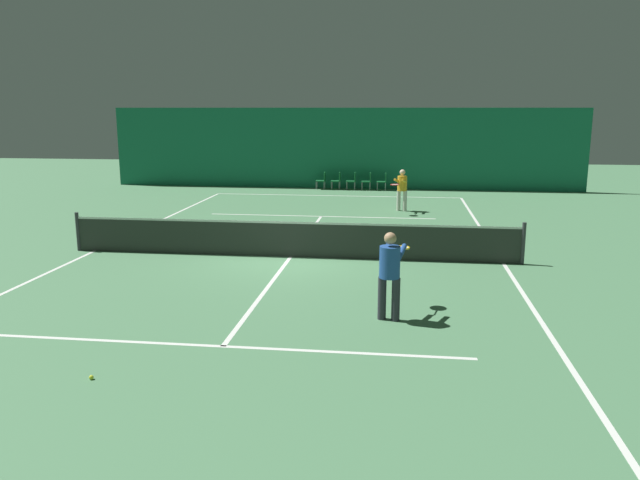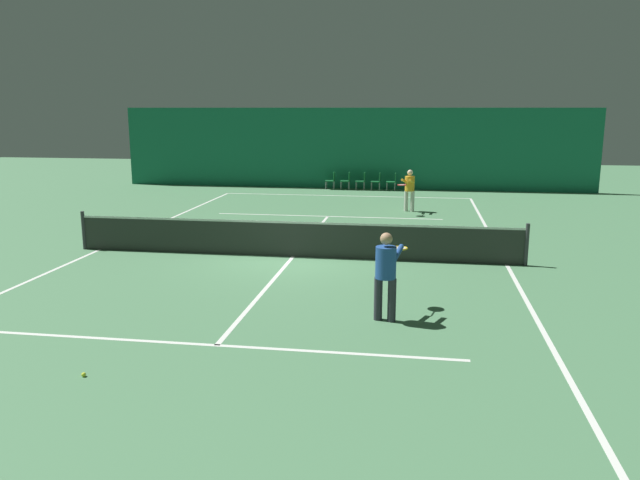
# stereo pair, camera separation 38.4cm
# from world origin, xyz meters

# --- Properties ---
(ground_plane) EXTENTS (60.00, 60.00, 0.00)m
(ground_plane) POSITION_xyz_m (0.00, 0.00, 0.00)
(ground_plane) COLOR #4C7F56
(backdrop_curtain) EXTENTS (23.00, 0.12, 3.89)m
(backdrop_curtain) POSITION_xyz_m (0.00, 14.66, 1.95)
(backdrop_curtain) COLOR #196B4C
(backdrop_curtain) RESTS_ON ground
(court_line_baseline_far) EXTENTS (11.00, 0.10, 0.00)m
(court_line_baseline_far) POSITION_xyz_m (0.00, 11.90, 0.00)
(court_line_baseline_far) COLOR white
(court_line_baseline_far) RESTS_ON ground
(court_line_service_far) EXTENTS (8.25, 0.10, 0.00)m
(court_line_service_far) POSITION_xyz_m (0.00, 6.40, 0.00)
(court_line_service_far) COLOR white
(court_line_service_far) RESTS_ON ground
(court_line_service_near) EXTENTS (8.25, 0.10, 0.00)m
(court_line_service_near) POSITION_xyz_m (0.00, -6.40, 0.00)
(court_line_service_near) COLOR white
(court_line_service_near) RESTS_ON ground
(court_line_sideline_left) EXTENTS (0.10, 23.80, 0.00)m
(court_line_sideline_left) POSITION_xyz_m (-5.50, 0.00, 0.00)
(court_line_sideline_left) COLOR white
(court_line_sideline_left) RESTS_ON ground
(court_line_sideline_right) EXTENTS (0.10, 23.80, 0.00)m
(court_line_sideline_right) POSITION_xyz_m (5.50, 0.00, 0.00)
(court_line_sideline_right) COLOR white
(court_line_sideline_right) RESTS_ON ground
(court_line_centre) EXTENTS (0.10, 12.80, 0.00)m
(court_line_centre) POSITION_xyz_m (0.00, 0.00, 0.00)
(court_line_centre) COLOR white
(court_line_centre) RESTS_ON ground
(tennis_net) EXTENTS (12.00, 0.10, 1.07)m
(tennis_net) POSITION_xyz_m (0.00, 0.00, 0.51)
(tennis_net) COLOR #2D332D
(tennis_net) RESTS_ON ground
(player_near) EXTENTS (0.64, 1.39, 1.67)m
(player_near) POSITION_xyz_m (2.70, -4.66, 0.97)
(player_near) COLOR #2D2D38
(player_near) RESTS_ON ground
(player_far) EXTENTS (0.70, 1.36, 1.59)m
(player_far) POSITION_xyz_m (2.89, 7.99, 0.93)
(player_far) COLOR beige
(player_far) RESTS_ON ground
(courtside_chair_0) EXTENTS (0.44, 0.44, 0.84)m
(courtside_chair_0) POSITION_xyz_m (-0.94, 14.11, 0.49)
(courtside_chair_0) COLOR #99999E
(courtside_chair_0) RESTS_ON ground
(courtside_chair_1) EXTENTS (0.44, 0.44, 0.84)m
(courtside_chair_1) POSITION_xyz_m (-0.21, 14.11, 0.49)
(courtside_chair_1) COLOR #99999E
(courtside_chair_1) RESTS_ON ground
(courtside_chair_2) EXTENTS (0.44, 0.44, 0.84)m
(courtside_chair_2) POSITION_xyz_m (0.53, 14.11, 0.49)
(courtside_chair_2) COLOR #99999E
(courtside_chair_2) RESTS_ON ground
(courtside_chair_3) EXTENTS (0.44, 0.44, 0.84)m
(courtside_chair_3) POSITION_xyz_m (1.27, 14.11, 0.49)
(courtside_chair_3) COLOR #99999E
(courtside_chair_3) RESTS_ON ground
(courtside_chair_4) EXTENTS (0.44, 0.44, 0.84)m
(courtside_chair_4) POSITION_xyz_m (2.00, 14.11, 0.49)
(courtside_chair_4) COLOR #99999E
(courtside_chair_4) RESTS_ON ground
(tennis_ball) EXTENTS (0.07, 0.07, 0.07)m
(tennis_ball) POSITION_xyz_m (-1.54, -7.89, 0.03)
(tennis_ball) COLOR #D1DB33
(tennis_ball) RESTS_ON ground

